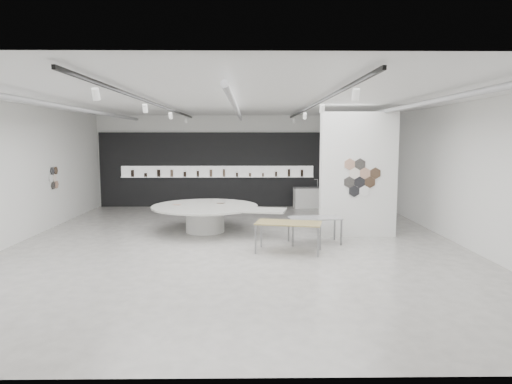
{
  "coord_description": "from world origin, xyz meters",
  "views": [
    {
      "loc": [
        0.37,
        -12.14,
        2.84
      ],
      "look_at": [
        0.54,
        1.2,
        1.28
      ],
      "focal_mm": 32.0,
      "sensor_mm": 36.0,
      "label": 1
    }
  ],
  "objects_px": {
    "sample_table_wood": "(289,225)",
    "sample_table_stone": "(315,220)",
    "kitchen_counter": "(312,198)",
    "display_island": "(207,215)",
    "partition_column": "(358,175)"
  },
  "relations": [
    {
      "from": "sample_table_wood",
      "to": "sample_table_stone",
      "type": "xyz_separation_m",
      "value": [
        0.79,
        0.95,
        -0.05
      ]
    },
    {
      "from": "sample_table_stone",
      "to": "kitchen_counter",
      "type": "xyz_separation_m",
      "value": [
        0.79,
        6.46,
        -0.23
      ]
    },
    {
      "from": "sample_table_stone",
      "to": "display_island",
      "type": "bearing_deg",
      "value": 153.27
    },
    {
      "from": "partition_column",
      "to": "sample_table_wood",
      "type": "xyz_separation_m",
      "value": [
        -2.17,
        -1.9,
        -1.1
      ]
    },
    {
      "from": "kitchen_counter",
      "to": "display_island",
      "type": "bearing_deg",
      "value": -132.64
    },
    {
      "from": "partition_column",
      "to": "sample_table_wood",
      "type": "height_order",
      "value": "partition_column"
    },
    {
      "from": "partition_column",
      "to": "sample_table_wood",
      "type": "bearing_deg",
      "value": -138.78
    },
    {
      "from": "display_island",
      "to": "sample_table_stone",
      "type": "relative_size",
      "value": 2.99
    },
    {
      "from": "partition_column",
      "to": "display_island",
      "type": "bearing_deg",
      "value": 172.43
    },
    {
      "from": "sample_table_wood",
      "to": "sample_table_stone",
      "type": "distance_m",
      "value": 1.24
    },
    {
      "from": "sample_table_wood",
      "to": "kitchen_counter",
      "type": "xyz_separation_m",
      "value": [
        1.57,
        7.41,
        -0.28
      ]
    },
    {
      "from": "sample_table_stone",
      "to": "kitchen_counter",
      "type": "bearing_deg",
      "value": 83.07
    },
    {
      "from": "display_island",
      "to": "sample_table_wood",
      "type": "distance_m",
      "value": 3.38
    },
    {
      "from": "display_island",
      "to": "kitchen_counter",
      "type": "bearing_deg",
      "value": 63.1
    },
    {
      "from": "partition_column",
      "to": "kitchen_counter",
      "type": "distance_m",
      "value": 5.71
    }
  ]
}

